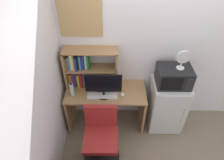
% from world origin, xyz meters
% --- Properties ---
extents(wall_back, '(6.40, 0.04, 2.60)m').
position_xyz_m(wall_back, '(0.40, 0.02, 1.30)').
color(wall_back, silver).
rests_on(wall_back, ground_plane).
extents(wall_left, '(0.04, 4.40, 2.60)m').
position_xyz_m(wall_left, '(-1.62, -1.60, 1.30)').
color(wall_left, silver).
rests_on(wall_left, ground_plane).
extents(desk, '(1.26, 0.57, 0.76)m').
position_xyz_m(desk, '(-0.92, -0.29, 0.53)').
color(desk, '#997047').
rests_on(desk, ground_plane).
extents(hutch_bookshelf, '(0.80, 0.27, 0.65)m').
position_xyz_m(hutch_bookshelf, '(-1.27, -0.12, 1.09)').
color(hutch_bookshelf, '#997047').
rests_on(hutch_bookshelf, desk).
extents(monitor, '(0.54, 0.21, 0.40)m').
position_xyz_m(monitor, '(-0.95, -0.38, 0.98)').
color(monitor, black).
rests_on(monitor, desk).
extents(keyboard, '(0.46, 0.14, 0.02)m').
position_xyz_m(keyboard, '(-0.97, -0.40, 0.77)').
color(keyboard, silver).
rests_on(keyboard, desk).
extents(computer_mouse, '(0.06, 0.09, 0.03)m').
position_xyz_m(computer_mouse, '(-0.66, -0.37, 0.78)').
color(computer_mouse, silver).
rests_on(computer_mouse, desk).
extents(water_bottle, '(0.06, 0.06, 0.23)m').
position_xyz_m(water_bottle, '(-1.43, -0.37, 0.87)').
color(water_bottle, silver).
rests_on(water_bottle, desk).
extents(mini_fridge, '(0.55, 0.52, 0.93)m').
position_xyz_m(mini_fridge, '(0.08, -0.30, 0.47)').
color(mini_fridge, silver).
rests_on(mini_fridge, ground_plane).
extents(microwave, '(0.49, 0.38, 0.29)m').
position_xyz_m(microwave, '(0.08, -0.29, 1.07)').
color(microwave, black).
rests_on(microwave, mini_fridge).
extents(desk_fan, '(0.19, 0.11, 0.29)m').
position_xyz_m(desk_fan, '(0.14, -0.30, 1.39)').
color(desk_fan, silver).
rests_on(desk_fan, microwave).
extents(desk_chair, '(0.54, 0.54, 0.93)m').
position_xyz_m(desk_chair, '(-0.97, -0.91, 0.41)').
color(desk_chair, black).
rests_on(desk_chair, ground_plane).
extents(wall_corkboard, '(0.59, 0.02, 0.51)m').
position_xyz_m(wall_corkboard, '(-1.25, -0.01, 1.82)').
color(wall_corkboard, tan).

